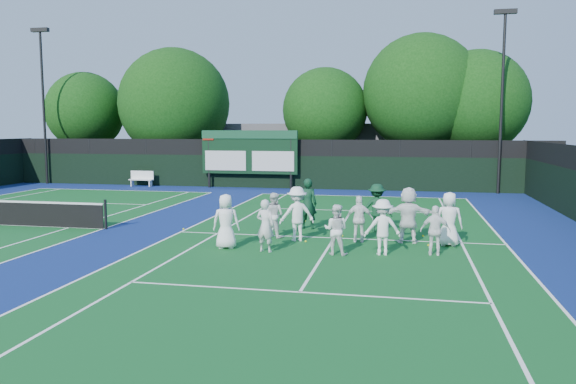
# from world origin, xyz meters

# --- Properties ---
(ground) EXTENTS (120.00, 120.00, 0.00)m
(ground) POSITION_xyz_m (0.00, 0.00, 0.00)
(ground) COLOR #193A0F
(ground) RESTS_ON ground
(court_apron) EXTENTS (34.00, 32.00, 0.01)m
(court_apron) POSITION_xyz_m (-6.00, 1.00, 0.00)
(court_apron) COLOR navy
(court_apron) RESTS_ON ground
(near_court) EXTENTS (11.05, 23.85, 0.01)m
(near_court) POSITION_xyz_m (0.00, 1.00, 0.01)
(near_court) COLOR #115420
(near_court) RESTS_ON ground
(back_fence) EXTENTS (34.00, 0.08, 3.00)m
(back_fence) POSITION_xyz_m (-6.00, 16.00, 1.36)
(back_fence) COLOR black
(back_fence) RESTS_ON ground
(scoreboard) EXTENTS (6.00, 0.21, 3.55)m
(scoreboard) POSITION_xyz_m (-7.01, 15.59, 2.19)
(scoreboard) COLOR black
(scoreboard) RESTS_ON ground
(clubhouse) EXTENTS (18.00, 6.00, 4.00)m
(clubhouse) POSITION_xyz_m (-2.00, 24.00, 2.00)
(clubhouse) COLOR #57585C
(clubhouse) RESTS_ON ground
(light_pole_left) EXTENTS (1.20, 0.30, 10.12)m
(light_pole_left) POSITION_xyz_m (-21.00, 15.70, 6.30)
(light_pole_left) COLOR black
(light_pole_left) RESTS_ON ground
(light_pole_right) EXTENTS (1.20, 0.30, 10.12)m
(light_pole_right) POSITION_xyz_m (7.50, 15.70, 6.30)
(light_pole_right) COLOR black
(light_pole_right) RESTS_ON ground
(bench) EXTENTS (1.56, 0.45, 0.98)m
(bench) POSITION_xyz_m (-14.03, 15.37, 0.53)
(bench) COLOR white
(bench) RESTS_ON ground
(tree_a) EXTENTS (5.54, 5.54, 7.69)m
(tree_a) POSITION_xyz_m (-20.18, 19.58, 4.77)
(tree_a) COLOR black
(tree_a) RESTS_ON ground
(tree_b) EXTENTS (7.65, 7.65, 9.20)m
(tree_b) POSITION_xyz_m (-13.31, 19.58, 5.18)
(tree_b) COLOR black
(tree_b) RESTS_ON ground
(tree_c) EXTENTS (5.57, 5.57, 7.65)m
(tree_c) POSITION_xyz_m (-2.75, 19.58, 4.71)
(tree_c) COLOR black
(tree_c) RESTS_ON ground
(tree_d) EXTENTS (7.41, 7.41, 9.63)m
(tree_d) POSITION_xyz_m (3.41, 19.58, 5.72)
(tree_d) COLOR black
(tree_d) RESTS_ON ground
(tree_e) EXTENTS (6.46, 6.46, 8.53)m
(tree_e) POSITION_xyz_m (6.76, 19.58, 5.13)
(tree_e) COLOR black
(tree_e) RESTS_ON ground
(tennis_ball_0) EXTENTS (0.07, 0.07, 0.07)m
(tennis_ball_0) POSITION_xyz_m (-0.82, 0.13, 0.03)
(tennis_ball_0) COLOR yellow
(tennis_ball_0) RESTS_ON ground
(tennis_ball_1) EXTENTS (0.07, 0.07, 0.07)m
(tennis_ball_1) POSITION_xyz_m (0.24, 1.35, 0.03)
(tennis_ball_1) COLOR yellow
(tennis_ball_1) RESTS_ON ground
(tennis_ball_2) EXTENTS (0.07, 0.07, 0.07)m
(tennis_ball_2) POSITION_xyz_m (3.06, 0.33, 0.03)
(tennis_ball_2) COLOR yellow
(tennis_ball_2) RESTS_ON ground
(tennis_ball_3) EXTENTS (0.07, 0.07, 0.07)m
(tennis_ball_3) POSITION_xyz_m (-5.57, 1.45, 0.03)
(tennis_ball_3) COLOR yellow
(tennis_ball_3) RESTS_ON ground
(tennis_ball_4) EXTENTS (0.07, 0.07, 0.07)m
(tennis_ball_4) POSITION_xyz_m (-1.55, 4.10, 0.03)
(tennis_ball_4) COLOR yellow
(tennis_ball_4) RESTS_ON ground
(tennis_ball_5) EXTENTS (0.07, 0.07, 0.07)m
(tennis_ball_5) POSITION_xyz_m (2.94, 1.87, 0.03)
(tennis_ball_5) COLOR yellow
(tennis_ball_5) RESTS_ON ground
(player_front_0) EXTENTS (0.91, 0.68, 1.69)m
(player_front_0) POSITION_xyz_m (-3.06, -1.27, 0.85)
(player_front_0) COLOR white
(player_front_0) RESTS_ON ground
(player_front_1) EXTENTS (0.66, 0.51, 1.60)m
(player_front_1) POSITION_xyz_m (-1.76, -1.50, 0.80)
(player_front_1) COLOR silver
(player_front_1) RESTS_ON ground
(player_front_2) EXTENTS (0.79, 0.66, 1.49)m
(player_front_2) POSITION_xyz_m (0.34, -1.43, 0.74)
(player_front_2) COLOR white
(player_front_2) RESTS_ON ground
(player_front_3) EXTENTS (1.16, 0.80, 1.64)m
(player_front_3) POSITION_xyz_m (1.67, -1.20, 0.82)
(player_front_3) COLOR white
(player_front_3) RESTS_ON ground
(player_front_4) EXTENTS (0.87, 0.39, 1.47)m
(player_front_4) POSITION_xyz_m (3.18, -0.96, 0.73)
(player_front_4) COLOR white
(player_front_4) RESTS_ON ground
(player_back_0) EXTENTS (0.91, 0.82, 1.53)m
(player_back_0) POSITION_xyz_m (-2.02, 0.75, 0.77)
(player_back_0) COLOR white
(player_back_0) RESTS_ON ground
(player_back_1) EXTENTS (1.33, 1.09, 1.79)m
(player_back_1) POSITION_xyz_m (-1.15, 0.31, 0.90)
(player_back_1) COLOR white
(player_back_1) RESTS_ON ground
(player_back_2) EXTENTS (0.92, 0.45, 1.53)m
(player_back_2) POSITION_xyz_m (0.87, 0.49, 0.76)
(player_back_2) COLOR white
(player_back_2) RESTS_ON ground
(player_back_3) EXTENTS (1.71, 0.61, 1.82)m
(player_back_3) POSITION_xyz_m (2.41, 0.72, 0.91)
(player_back_3) COLOR white
(player_back_3) RESTS_ON ground
(player_back_4) EXTENTS (0.88, 0.61, 1.71)m
(player_back_4) POSITION_xyz_m (3.66, 0.47, 0.86)
(player_back_4) COLOR white
(player_back_4) RESTS_ON ground
(coach_left) EXTENTS (0.70, 0.47, 1.87)m
(coach_left) POSITION_xyz_m (-1.17, 2.55, 0.93)
(coach_left) COLOR #0E3520
(coach_left) RESTS_ON ground
(coach_right) EXTENTS (1.16, 0.72, 1.72)m
(coach_right) POSITION_xyz_m (1.33, 2.48, 0.86)
(coach_right) COLOR #0F3920
(coach_right) RESTS_ON ground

